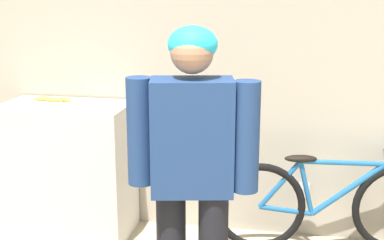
% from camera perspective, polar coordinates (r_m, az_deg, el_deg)
% --- Properties ---
extents(wall_back, '(8.00, 0.07, 2.60)m').
position_cam_1_polar(wall_back, '(3.85, 4.31, 6.51)').
color(wall_back, '#B7AD99').
rests_on(wall_back, ground_plane).
extents(side_shelf, '(0.91, 0.52, 0.98)m').
position_cam_1_polar(side_shelf, '(4.05, -13.04, -5.20)').
color(side_shelf, beige).
rests_on(side_shelf, ground_plane).
extents(person, '(0.67, 0.30, 1.62)m').
position_cam_1_polar(person, '(2.70, 0.00, -4.47)').
color(person, black).
rests_on(person, ground_plane).
extents(bicycle, '(1.58, 0.46, 0.71)m').
position_cam_1_polar(bicycle, '(3.85, 14.36, -8.74)').
color(bicycle, black).
rests_on(bicycle, ground_plane).
extents(banana, '(0.31, 0.09, 0.04)m').
position_cam_1_polar(banana, '(4.04, -14.65, 2.18)').
color(banana, '#EAD64C').
rests_on(banana, side_shelf).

